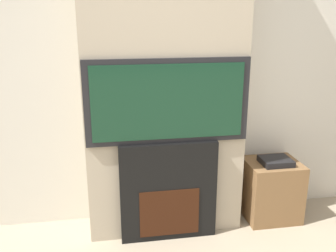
# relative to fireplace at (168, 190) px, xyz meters

# --- Properties ---
(wall_back) EXTENTS (6.00, 0.06, 2.70)m
(wall_back) POSITION_rel_fireplace_xyz_m (0.00, 0.40, 0.96)
(wall_back) COLOR silver
(wall_back) RESTS_ON ground_plane
(chimney_breast) EXTENTS (1.22, 0.37, 2.70)m
(chimney_breast) POSITION_rel_fireplace_xyz_m (0.00, 0.19, 0.96)
(chimney_breast) COLOR tan
(chimney_breast) RESTS_ON ground_plane
(fireplace) EXTENTS (0.75, 0.15, 0.79)m
(fireplace) POSITION_rel_fireplace_xyz_m (0.00, 0.00, 0.00)
(fireplace) COLOR black
(fireplace) RESTS_ON ground_plane
(television) EXTENTS (1.20, 0.07, 0.62)m
(television) POSITION_rel_fireplace_xyz_m (0.00, -0.00, 0.71)
(television) COLOR black
(television) RESTS_ON fireplace
(media_stand) EXTENTS (0.45, 0.39, 0.56)m
(media_stand) POSITION_rel_fireplace_xyz_m (0.93, 0.13, -0.13)
(media_stand) COLOR brown
(media_stand) RESTS_ON ground_plane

